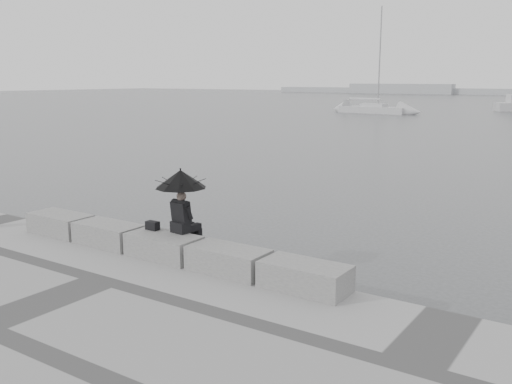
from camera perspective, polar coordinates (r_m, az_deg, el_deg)
The scene contains 9 objects.
ground at distance 12.79m, azimuth -7.71°, elevation -8.14°, with size 360.00×360.00×0.00m, color #404345.
stone_block_far_left at distance 14.71m, azimuth -18.96°, elevation -3.04°, with size 1.60×0.80×0.50m, color slate.
stone_block_left at distance 13.43m, azimuth -14.54°, elevation -4.12°, with size 1.60×0.80×0.50m, color slate.
stone_block_centre at distance 12.25m, azimuth -9.20°, elevation -5.39°, with size 1.60×0.80×0.50m, color slate.
stone_block_right at distance 11.20m, azimuth -2.77°, elevation -6.84°, with size 1.60×0.80×0.50m, color slate.
stone_block_far_right at distance 10.33m, azimuth 4.91°, elevation -8.46°, with size 1.60×0.80×0.50m, color slate.
seated_person at distance 12.12m, azimuth -7.56°, elevation 0.51°, with size 1.09×1.09×1.39m.
bag at distance 12.60m, azimuth -10.31°, elevation -3.32°, with size 0.29×0.17×0.19m, color black.
sailboat_left at distance 73.24m, azimuth 11.69°, elevation 8.12°, with size 8.94×3.31×12.90m.
Camera 1 is at (8.07, -8.98, 4.23)m, focal length 40.00 mm.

